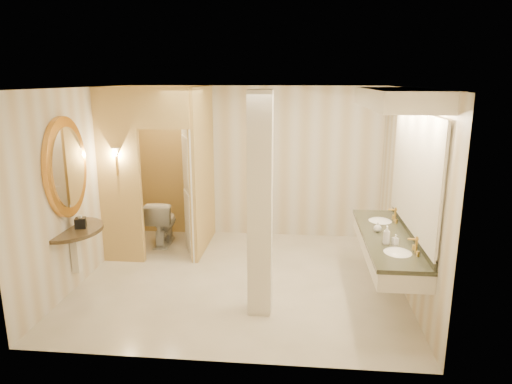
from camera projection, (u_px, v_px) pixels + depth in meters
floor at (241, 279)px, 6.60m from camera, size 4.50×4.50×0.00m
ceiling at (240, 88)px, 5.95m from camera, size 4.50×4.50×0.00m
wall_back at (255, 162)px, 8.21m from camera, size 4.50×0.02×2.70m
wall_front at (214, 237)px, 4.34m from camera, size 4.50×0.02×2.70m
wall_left at (84, 185)px, 6.49m from camera, size 0.02×4.00×2.70m
wall_right at (408, 192)px, 6.07m from camera, size 0.02×4.00×2.70m
toilet_closet at (179, 170)px, 7.31m from camera, size 1.50×1.55×2.70m
wall_sconce at (116, 154)px, 6.78m from camera, size 0.14×0.14×0.42m
vanity at (395, 177)px, 5.64m from camera, size 0.75×2.43×2.09m
console_shelf at (68, 194)px, 5.98m from camera, size 1.01×1.01×1.96m
pillar at (260, 207)px, 5.37m from camera, size 0.28×0.28×2.70m
tissue_box at (81, 223)px, 6.09m from camera, size 0.17×0.17×0.14m
toilet at (162, 222)px, 7.93m from camera, size 0.49×0.80×0.79m
soap_bottle_a at (395, 240)px, 5.45m from camera, size 0.08×0.08×0.14m
soap_bottle_b at (378, 227)px, 5.93m from camera, size 0.11×0.11×0.13m
soap_bottle_c at (387, 235)px, 5.47m from camera, size 0.09×0.09×0.23m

